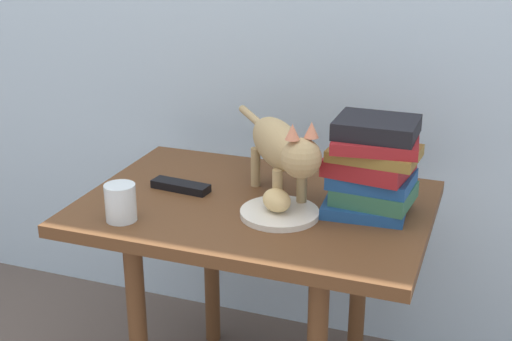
% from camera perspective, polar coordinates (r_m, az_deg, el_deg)
% --- Properties ---
extents(side_table, '(0.82, 0.58, 0.57)m').
position_cam_1_polar(side_table, '(1.71, 0.00, -5.02)').
color(side_table, brown).
rests_on(side_table, ground).
extents(plate, '(0.18, 0.18, 0.01)m').
position_cam_1_polar(plate, '(1.60, 1.93, -3.48)').
color(plate, silver).
rests_on(plate, side_table).
extents(bread_roll, '(0.10, 0.10, 0.05)m').
position_cam_1_polar(bread_roll, '(1.59, 1.69, -2.42)').
color(bread_roll, '#E0BC7A').
rests_on(bread_roll, plate).
extents(cat, '(0.32, 0.39, 0.23)m').
position_cam_1_polar(cat, '(1.64, 2.11, 1.87)').
color(cat, tan).
rests_on(cat, side_table).
extents(book_stack, '(0.21, 0.19, 0.22)m').
position_cam_1_polar(book_stack, '(1.60, 9.44, 0.35)').
color(book_stack, '#1E4C8C').
rests_on(book_stack, side_table).
extents(candle_jar, '(0.07, 0.07, 0.08)m').
position_cam_1_polar(candle_jar, '(1.60, -10.92, -2.72)').
color(candle_jar, silver).
rests_on(candle_jar, side_table).
extents(tv_remote, '(0.15, 0.06, 0.02)m').
position_cam_1_polar(tv_remote, '(1.75, -6.13, -1.27)').
color(tv_remote, black).
rests_on(tv_remote, side_table).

